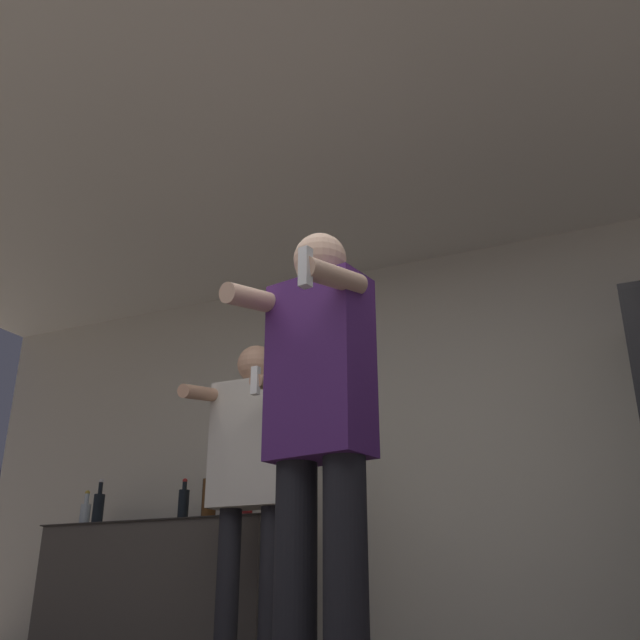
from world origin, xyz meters
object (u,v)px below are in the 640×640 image
(person_woman_foreground, at_px, (319,436))
(bottle_clear_vodka, at_px, (85,513))
(bottle_dark_rum, at_px, (247,502))
(bottle_green_wine, at_px, (183,504))
(bottle_tall_gin, at_px, (209,498))
(bottle_amber_bourbon, at_px, (98,508))
(person_man_side, at_px, (252,470))

(person_woman_foreground, bearing_deg, bottle_clear_vodka, 147.49)
(bottle_dark_rum, relative_size, person_woman_foreground, 0.15)
(bottle_green_wine, relative_size, bottle_tall_gin, 0.76)
(bottle_amber_bourbon, relative_size, person_man_side, 0.17)
(person_woman_foreground, height_order, person_man_side, person_woman_foreground)
(bottle_clear_vodka, distance_m, person_man_side, 1.69)
(person_woman_foreground, distance_m, person_man_side, 1.32)
(bottle_clear_vodka, xyz_separation_m, bottle_tall_gin, (0.98, 0.00, 0.04))
(bottle_green_wine, bearing_deg, bottle_dark_rum, -0.00)
(bottle_green_wine, xyz_separation_m, person_woman_foreground, (1.66, -1.56, -0.03))
(bottle_tall_gin, bearing_deg, bottle_clear_vodka, 180.00)
(person_woman_foreground, relative_size, person_man_side, 1.01)
(bottle_dark_rum, relative_size, bottle_tall_gin, 0.76)
(bottle_dark_rum, bearing_deg, bottle_clear_vodka, 180.00)
(bottle_amber_bourbon, height_order, bottle_clear_vodka, bottle_amber_bourbon)
(bottle_amber_bourbon, bearing_deg, bottle_clear_vodka, 180.00)
(bottle_clear_vodka, distance_m, person_woman_foreground, 2.91)
(bottle_clear_vodka, bearing_deg, person_woman_foreground, -32.51)
(bottle_clear_vodka, relative_size, bottle_green_wine, 0.90)
(bottle_amber_bourbon, xyz_separation_m, person_woman_foreground, (2.34, -1.56, -0.04))
(person_woman_foreground, bearing_deg, bottle_green_wine, 136.74)
(bottle_clear_vodka, height_order, bottle_tall_gin, bottle_tall_gin)
(bottle_amber_bourbon, relative_size, bottle_tall_gin, 0.87)
(bottle_clear_vodka, relative_size, bottle_tall_gin, 0.68)
(bottle_dark_rum, height_order, bottle_tall_gin, bottle_tall_gin)
(bottle_clear_vodka, height_order, bottle_green_wine, bottle_green_wine)
(bottle_amber_bourbon, bearing_deg, bottle_green_wine, 0.00)
(bottle_dark_rum, relative_size, bottle_green_wine, 1.00)
(person_woman_foreground, bearing_deg, bottle_amber_bourbon, 146.30)
(bottle_clear_vodka, bearing_deg, bottle_amber_bourbon, 0.00)
(bottle_dark_rum, xyz_separation_m, person_woman_foreground, (1.20, -1.56, -0.02))
(bottle_green_wine, relative_size, person_woman_foreground, 0.15)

